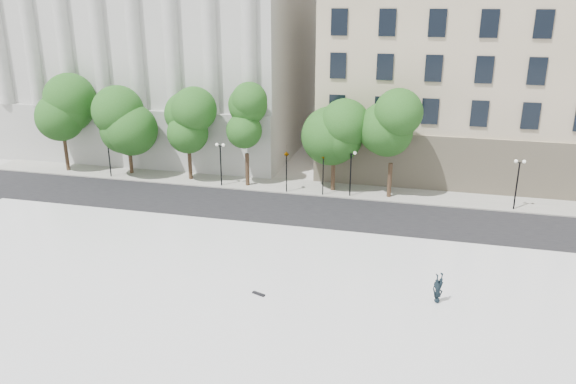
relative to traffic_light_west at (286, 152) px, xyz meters
The scene contains 12 objects.
ground 22.62m from the traffic_light_west, 90.81° to the right, with size 160.00×160.00×0.00m, color #ADAAA3.
plaza 19.62m from the traffic_light_west, 90.94° to the right, with size 44.00×22.00×0.45m, color silver.
street 5.71m from the traffic_light_west, 94.20° to the right, with size 60.00×8.00×0.02m, color black.
far_sidewalk 4.08m from the traffic_light_west, 100.52° to the left, with size 60.00×4.00×0.12m, color #ABA99E.
building_west 25.46m from the traffic_light_west, 136.77° to the left, with size 31.50×27.65×25.60m.
building_east 26.80m from the traffic_light_west, 40.16° to the left, with size 36.00×26.15×23.00m.
traffic_light_west is the anchor object (origin of this frame).
traffic_light_east 3.23m from the traffic_light_west, ahead, with size 0.86×1.68×4.17m.
person_lying 21.44m from the traffic_light_west, 52.97° to the right, with size 0.63×0.41×1.73m, color black.
skateboard 19.03m from the traffic_light_west, 80.61° to the right, with size 0.79×0.20×0.08m, color black.
street_trees 7.62m from the traffic_light_west, 169.90° to the left, with size 35.52×5.02×8.18m.
lamp_posts 1.02m from the traffic_light_west, 39.31° to the left, with size 37.06×0.28×4.24m.
Camera 1 is at (11.75, -22.84, 16.21)m, focal length 35.00 mm.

